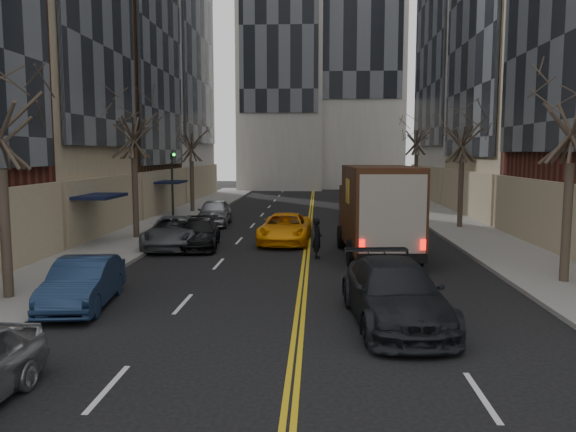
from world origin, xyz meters
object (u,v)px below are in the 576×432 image
at_px(taxi, 285,228).
at_px(pedestrian, 317,238).
at_px(ups_truck, 378,212).
at_px(observer_sedan, 395,293).

relative_size(taxi, pedestrian, 3.04).
xyz_separation_m(ups_truck, pedestrian, (-2.56, -0.32, -1.11)).
xyz_separation_m(observer_sedan, pedestrian, (-2.02, 9.07, 0.05)).
distance_m(ups_truck, pedestrian, 2.81).
relative_size(ups_truck, pedestrian, 4.23).
xyz_separation_m(ups_truck, taxi, (-4.15, 3.69, -1.24)).
distance_m(observer_sedan, pedestrian, 9.29).
bearing_deg(pedestrian, taxi, 15.29).
xyz_separation_m(observer_sedan, taxi, (-3.62, 13.08, -0.09)).
bearing_deg(taxi, pedestrian, -65.93).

